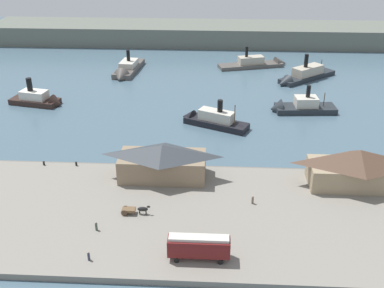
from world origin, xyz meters
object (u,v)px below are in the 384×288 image
(ferry_shed_customs_shed, at_px, (358,167))
(ferry_near_quay, at_px, (40,100))
(horse_cart, at_px, (134,210))
(mooring_post_center_west, at_px, (76,164))
(pedestrian_standing_center, at_px, (96,226))
(pedestrian_near_cart, at_px, (89,256))
(ferry_moored_west, at_px, (297,107))
(ferry_approaching_west, at_px, (302,76))
(ferry_mid_harbor, at_px, (127,70))
(mooring_post_center_east, at_px, (44,163))
(ferry_departing_north, at_px, (259,63))
(ferry_outer_harbor, at_px, (210,119))
(pedestrian_at_waters_edge, at_px, (253,200))
(street_tram, at_px, (199,246))
(ferry_shed_east_terminal, at_px, (162,161))

(ferry_shed_customs_shed, relative_size, ferry_near_quay, 1.18)
(horse_cart, bearing_deg, mooring_post_center_west, 132.14)
(horse_cart, bearing_deg, pedestrian_standing_center, -137.81)
(ferry_shed_customs_shed, relative_size, pedestrian_near_cart, 11.79)
(pedestrian_standing_center, relative_size, ferry_moored_west, 0.09)
(ferry_shed_customs_shed, xyz_separation_m, mooring_post_center_west, (-59.88, 4.88, -3.66))
(ferry_approaching_west, bearing_deg, ferry_mid_harbor, 175.92)
(ferry_shed_customs_shed, relative_size, ferry_moored_west, 1.03)
(ferry_approaching_west, bearing_deg, pedestrian_near_cart, -117.01)
(ferry_shed_customs_shed, distance_m, ferry_near_quay, 92.74)
(mooring_post_center_west, bearing_deg, ferry_approaching_west, 47.50)
(mooring_post_center_east, bearing_deg, ferry_departing_north, 56.34)
(ferry_outer_harbor, bearing_deg, ferry_departing_north, 72.35)
(pedestrian_at_waters_edge, bearing_deg, ferry_departing_north, 84.96)
(street_tram, distance_m, mooring_post_center_west, 41.16)
(pedestrian_standing_center, xyz_separation_m, mooring_post_center_west, (-10.10, 23.03, -0.35))
(mooring_post_center_west, bearing_deg, ferry_shed_east_terminal, -10.96)
(horse_cart, bearing_deg, ferry_mid_harbor, 101.24)
(street_tram, height_order, ferry_outer_harbor, ferry_outer_harbor)
(horse_cart, xyz_separation_m, ferry_outer_harbor, (13.29, 44.10, -0.52))
(ferry_shed_customs_shed, distance_m, ferry_outer_harbor, 43.92)
(pedestrian_near_cart, relative_size, ferry_outer_harbor, 0.09)
(ferry_shed_customs_shed, bearing_deg, ferry_shed_east_terminal, 178.51)
(street_tram, xyz_separation_m, ferry_approaching_west, (31.32, 94.92, -2.13))
(pedestrian_near_cart, relative_size, mooring_post_center_east, 1.86)
(street_tram, bearing_deg, pedestrian_at_waters_edge, 59.60)
(pedestrian_near_cart, xyz_separation_m, ferry_approaching_west, (49.11, 96.32, -0.35))
(ferry_shed_east_terminal, relative_size, mooring_post_center_east, 20.43)
(pedestrian_at_waters_edge, xyz_separation_m, mooring_post_center_east, (-45.55, 12.83, -0.35))
(mooring_post_center_west, bearing_deg, horse_cart, -47.86)
(ferry_shed_east_terminal, xyz_separation_m, ferry_moored_west, (34.41, 41.17, -3.63))
(horse_cart, distance_m, ferry_outer_harbor, 46.06)
(ferry_shed_east_terminal, relative_size, horse_cart, 3.39)
(pedestrian_at_waters_edge, relative_size, ferry_near_quay, 0.10)
(ferry_outer_harbor, bearing_deg, street_tram, -90.75)
(street_tram, bearing_deg, ferry_mid_harbor, 106.77)
(ferry_mid_harbor, xyz_separation_m, ferry_approaching_west, (61.24, -4.36, 0.31))
(street_tram, distance_m, horse_cart, 17.37)
(street_tram, xyz_separation_m, pedestrian_at_waters_edge, (9.72, 16.57, -1.75))
(pedestrian_near_cart, xyz_separation_m, ferry_mid_harbor, (-12.13, 100.68, -0.65))
(ferry_departing_north, height_order, ferry_approaching_west, ferry_approaching_west)
(street_tram, distance_m, ferry_moored_west, 71.70)
(ferry_moored_west, xyz_separation_m, ferry_mid_harbor, (-55.57, 32.37, -0.08))
(ferry_outer_harbor, height_order, ferry_approaching_west, ferry_approaching_west)
(street_tram, bearing_deg, mooring_post_center_east, 140.63)
(horse_cart, bearing_deg, ferry_outer_harbor, 73.23)
(ferry_shed_east_terminal, distance_m, pedestrian_near_cart, 28.76)
(ferry_shed_east_terminal, relative_size, ferry_outer_harbor, 0.95)
(ferry_shed_east_terminal, relative_size, ferry_near_quay, 1.10)
(ferry_shed_east_terminal, xyz_separation_m, ferry_near_quay, (-41.72, 42.48, -3.45))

